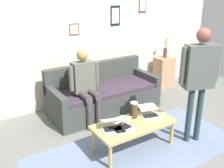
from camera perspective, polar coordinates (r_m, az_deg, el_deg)
ground_plane at (r=3.91m, az=7.13°, el=-14.80°), size 7.68×7.68×0.00m
area_rug at (r=3.95m, az=5.55°, el=-14.18°), size 3.11×1.41×0.01m
back_wall at (r=5.14m, az=-8.04°, el=10.31°), size 7.04×0.11×2.70m
couch at (r=4.96m, az=-1.91°, el=-2.50°), size 2.03×0.86×0.88m
coffee_table at (r=3.83m, az=4.82°, el=-9.07°), size 1.21×0.57×0.41m
laptop_left at (r=4.02m, az=8.21°, el=-6.29°), size 0.35×0.38×0.12m
laptop_center at (r=3.65m, az=2.21°, el=-8.98°), size 0.34×0.35×0.15m
laptop_right at (r=3.63m, az=0.13°, el=-9.16°), size 0.37×0.38×0.16m
french_press at (r=3.91m, az=4.79°, el=-5.62°), size 0.13×0.11×0.27m
side_shelf at (r=6.26m, az=11.21°, el=2.56°), size 0.42×0.32×0.71m
flower_vase at (r=6.12m, az=11.56°, el=7.28°), size 0.10×0.10×0.45m
person_standing at (r=3.90m, az=18.48°, el=2.48°), size 0.59×0.33×1.73m
person_seated at (r=4.41m, az=-5.81°, el=0.28°), size 0.55×0.51×1.28m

